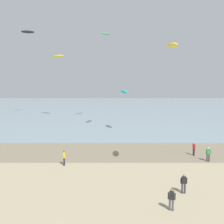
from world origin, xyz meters
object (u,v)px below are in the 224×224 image
(kite_aloft_0, at_px, (58,56))
(kite_aloft_6, at_px, (28,32))
(kite_aloft_2, at_px, (124,92))
(person_far_down_beach, at_px, (208,154))
(person_right_flank, at_px, (194,148))
(kite_aloft_3, at_px, (173,45))
(person_nearest_camera, at_px, (184,183))
(kite_aloft_7, at_px, (105,34))
(person_left_flank, at_px, (64,157))
(person_mid_beach, at_px, (171,199))

(kite_aloft_0, xyz_separation_m, kite_aloft_6, (-6.71, 1.53, 5.27))
(kite_aloft_0, height_order, kite_aloft_2, kite_aloft_0)
(person_far_down_beach, distance_m, kite_aloft_0, 38.19)
(person_right_flank, height_order, kite_aloft_3, kite_aloft_3)
(person_nearest_camera, height_order, person_right_flank, same)
(person_right_flank, height_order, kite_aloft_7, kite_aloft_7)
(kite_aloft_0, relative_size, kite_aloft_2, 1.14)
(kite_aloft_2, bearing_deg, person_nearest_camera, -5.13)
(person_left_flank, relative_size, person_right_flank, 1.00)
(person_right_flank, relative_size, person_far_down_beach, 1.00)
(person_right_flank, relative_size, kite_aloft_2, 0.57)
(person_right_flank, bearing_deg, kite_aloft_7, 117.12)
(person_nearest_camera, distance_m, kite_aloft_2, 24.65)
(person_far_down_beach, xyz_separation_m, kite_aloft_7, (-12.41, 24.56, 16.94))
(person_far_down_beach, bearing_deg, person_nearest_camera, -121.48)
(kite_aloft_2, xyz_separation_m, kite_aloft_7, (-3.34, 9.26, 10.85))
(kite_aloft_0, distance_m, kite_aloft_6, 8.67)
(person_nearest_camera, height_order, person_far_down_beach, same)
(kite_aloft_3, bearing_deg, kite_aloft_7, 13.07)
(person_left_flank, distance_m, person_far_down_beach, 16.50)
(person_nearest_camera, relative_size, kite_aloft_3, 0.70)
(person_far_down_beach, height_order, kite_aloft_7, kite_aloft_7)
(kite_aloft_7, bearing_deg, kite_aloft_0, 110.93)
(person_right_flank, height_order, person_far_down_beach, same)
(person_nearest_camera, relative_size, person_far_down_beach, 1.00)
(person_nearest_camera, distance_m, person_far_down_beach, 9.67)
(person_mid_beach, xyz_separation_m, kite_aloft_2, (-2.35, 26.39, 6.09))
(person_right_flank, bearing_deg, kite_aloft_3, -121.92)
(person_right_flank, height_order, kite_aloft_0, kite_aloft_0)
(kite_aloft_0, xyz_separation_m, kite_aloft_2, (13.55, -12.70, -6.66))
(kite_aloft_2, bearing_deg, person_far_down_beach, 15.85)
(person_right_flank, distance_m, person_far_down_beach, 2.44)
(person_left_flank, height_order, kite_aloft_2, kite_aloft_2)
(person_left_flank, xyz_separation_m, kite_aloft_3, (10.72, -4.08, 11.67))
(person_far_down_beach, bearing_deg, person_mid_beach, -121.20)
(person_nearest_camera, bearing_deg, person_far_down_beach, 58.52)
(person_mid_beach, xyz_separation_m, person_left_flank, (-9.73, 9.78, 0.00))
(person_far_down_beach, distance_m, kite_aloft_2, 18.80)
(person_right_flank, xyz_separation_m, person_far_down_beach, (0.98, -2.23, 0.00))
(person_nearest_camera, distance_m, kite_aloft_7, 37.65)
(kite_aloft_6, bearing_deg, person_mid_beach, 97.73)
(kite_aloft_0, height_order, kite_aloft_6, kite_aloft_6)
(person_nearest_camera, bearing_deg, person_right_flank, 68.76)
(person_far_down_beach, bearing_deg, person_right_flank, 113.60)
(person_nearest_camera, relative_size, kite_aloft_7, 0.72)
(kite_aloft_3, distance_m, kite_aloft_7, 31.14)
(person_left_flank, distance_m, kite_aloft_6, 37.97)
(person_left_flank, bearing_deg, person_mid_beach, -45.16)
(person_mid_beach, relative_size, person_right_flank, 1.00)
(kite_aloft_7, bearing_deg, kite_aloft_6, 113.17)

